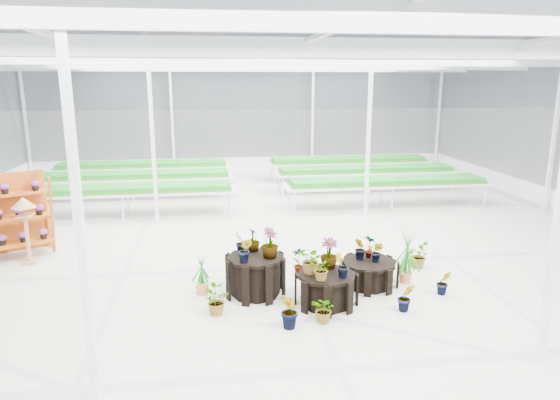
{
  "coord_description": "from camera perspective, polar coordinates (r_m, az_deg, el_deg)",
  "views": [
    {
      "loc": [
        -1.51,
        -9.72,
        3.86
      ],
      "look_at": [
        0.01,
        0.87,
        1.3
      ],
      "focal_mm": 32.0,
      "sensor_mm": 36.0,
      "label": 1
    }
  ],
  "objects": [
    {
      "name": "ground_plane",
      "position": [
        10.56,
        0.65,
        -7.97
      ],
      "size": [
        24.0,
        24.0,
        0.0
      ],
      "primitive_type": "plane",
      "color": "gray",
      "rests_on": "ground"
    },
    {
      "name": "greenhouse_shell",
      "position": [
        9.96,
        0.68,
        4.16
      ],
      "size": [
        18.0,
        24.0,
        4.5
      ],
      "primitive_type": null,
      "color": "white",
      "rests_on": "ground"
    },
    {
      "name": "steel_frame",
      "position": [
        9.96,
        0.68,
        4.16
      ],
      "size": [
        18.0,
        24.0,
        4.5
      ],
      "primitive_type": null,
      "color": "silver",
      "rests_on": "ground"
    },
    {
      "name": "nursery_benches",
      "position": [
        17.33,
        -2.98,
        2.0
      ],
      "size": [
        16.0,
        7.0,
        0.84
      ],
      "primitive_type": null,
      "color": "silver",
      "rests_on": "ground"
    },
    {
      "name": "plinth_tall",
      "position": [
        9.3,
        -2.84,
        -8.6
      ],
      "size": [
        1.41,
        1.41,
        0.74
      ],
      "primitive_type": "cylinder",
      "rotation": [
        0.0,
        0.0,
        0.37
      ],
      "color": "black",
      "rests_on": "ground"
    },
    {
      "name": "plinth_mid",
      "position": [
        8.97,
        5.31,
        -10.09
      ],
      "size": [
        1.26,
        1.26,
        0.57
      ],
      "primitive_type": "cylinder",
      "rotation": [
        0.0,
        0.0,
        -0.19
      ],
      "color": "black",
      "rests_on": "ground"
    },
    {
      "name": "plinth_low",
      "position": [
        9.87,
        10.07,
        -8.24
      ],
      "size": [
        1.4,
        1.4,
        0.5
      ],
      "primitive_type": "cylinder",
      "rotation": [
        0.0,
        0.0,
        -0.33
      ],
      "color": "black",
      "rests_on": "ground"
    },
    {
      "name": "shelf_rack",
      "position": [
        12.59,
        -28.57,
        -1.7
      ],
      "size": [
        1.97,
        1.57,
        1.85
      ],
      "primitive_type": null,
      "rotation": [
        0.0,
        0.0,
        0.43
      ],
      "color": "#933E0F",
      "rests_on": "ground"
    },
    {
      "name": "bird_table",
      "position": [
        11.97,
        -26.98,
        -3.16
      ],
      "size": [
        0.35,
        0.35,
        1.48
      ],
      "primitive_type": null,
      "rotation": [
        0.0,
        0.0,
        -0.0
      ],
      "color": "#9E6948",
      "rests_on": "ground"
    },
    {
      "name": "nursery_plants",
      "position": [
        9.33,
        4.73,
        -7.43
      ],
      "size": [
        5.0,
        2.91,
        1.34
      ],
      "color": "#18701C",
      "rests_on": "ground"
    }
  ]
}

